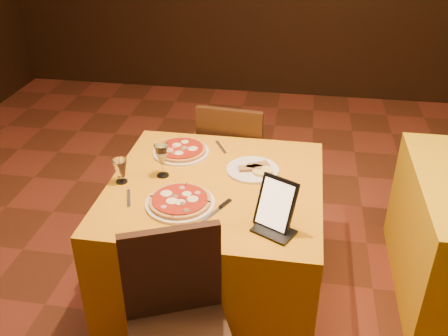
% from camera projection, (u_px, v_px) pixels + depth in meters
% --- Properties ---
extents(floor, '(6.00, 7.00, 0.01)m').
position_uv_depth(floor, '(238.00, 330.00, 2.71)').
color(floor, '#5E2D19').
rests_on(floor, ground).
extents(main_table, '(1.10, 1.10, 0.75)m').
position_uv_depth(main_table, '(216.00, 241.00, 2.77)').
color(main_table, orange).
rests_on(main_table, floor).
extents(chair_main_far, '(0.41, 0.41, 0.91)m').
position_uv_depth(chair_main_far, '(236.00, 160.00, 3.41)').
color(chair_main_far, black).
rests_on(chair_main_far, floor).
extents(pizza_near, '(0.34, 0.34, 0.03)m').
position_uv_depth(pizza_near, '(180.00, 202.00, 2.41)').
color(pizza_near, white).
rests_on(pizza_near, main_table).
extents(pizza_far, '(0.32, 0.32, 0.03)m').
position_uv_depth(pizza_far, '(181.00, 151.00, 2.87)').
color(pizza_far, white).
rests_on(pizza_far, main_table).
extents(cutlet_dish, '(0.28, 0.28, 0.03)m').
position_uv_depth(cutlet_dish, '(253.00, 169.00, 2.69)').
color(cutlet_dish, white).
rests_on(cutlet_dish, main_table).
extents(wine_glass, '(0.11, 0.11, 0.19)m').
position_uv_depth(wine_glass, '(162.00, 160.00, 2.61)').
color(wine_glass, '#D3D77A').
rests_on(wine_glass, main_table).
extents(water_glass, '(0.08, 0.08, 0.13)m').
position_uv_depth(water_glass, '(121.00, 171.00, 2.57)').
color(water_glass, silver).
rests_on(water_glass, main_table).
extents(tablet, '(0.20, 0.17, 0.23)m').
position_uv_depth(tablet, '(276.00, 204.00, 2.21)').
color(tablet, black).
rests_on(tablet, main_table).
extents(knife, '(0.13, 0.23, 0.01)m').
position_uv_depth(knife, '(215.00, 213.00, 2.35)').
color(knife, silver).
rests_on(knife, main_table).
extents(fork_near, '(0.07, 0.16, 0.01)m').
position_uv_depth(fork_near, '(129.00, 198.00, 2.46)').
color(fork_near, '#AAA9B0').
rests_on(fork_near, main_table).
extents(fork_far, '(0.10, 0.16, 0.01)m').
position_uv_depth(fork_far, '(221.00, 147.00, 2.93)').
color(fork_far, silver).
rests_on(fork_far, main_table).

